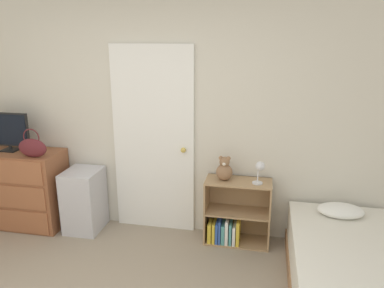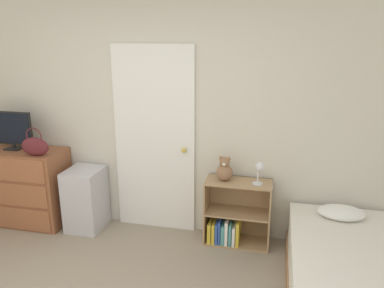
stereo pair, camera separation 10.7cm
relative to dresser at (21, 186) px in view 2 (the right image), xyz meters
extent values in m
cube|color=beige|center=(1.60, 0.29, 0.83)|extent=(10.00, 0.06, 2.55)
cube|color=white|center=(1.56, 0.24, 0.58)|extent=(0.89, 0.04, 2.04)
sphere|color=gold|center=(1.90, 0.19, 0.51)|extent=(0.06, 0.06, 0.06)
cube|color=brown|center=(0.00, 0.00, 0.00)|extent=(1.07, 0.47, 0.88)
cube|color=#9D5B39|center=(0.00, -0.23, -0.29)|extent=(0.99, 0.01, 0.26)
cube|color=#9D5B39|center=(0.00, -0.23, 0.00)|extent=(0.99, 0.01, 0.26)
cube|color=#9D5B39|center=(0.00, -0.23, 0.29)|extent=(0.99, 0.01, 0.26)
cube|color=black|center=(-0.03, 0.02, 0.45)|extent=(0.17, 0.16, 0.01)
cylinder|color=black|center=(-0.03, 0.02, 0.48)|extent=(0.04, 0.04, 0.04)
cube|color=black|center=(-0.03, 0.02, 0.68)|extent=(0.50, 0.02, 0.38)
cube|color=black|center=(-0.03, 0.01, 0.68)|extent=(0.46, 0.01, 0.34)
ellipsoid|color=#591E23|center=(0.36, -0.14, 0.54)|extent=(0.32, 0.11, 0.20)
torus|color=#591E23|center=(0.36, -0.14, 0.66)|extent=(0.19, 0.01, 0.19)
cube|color=silver|center=(0.80, 0.02, -0.09)|extent=(0.37, 0.43, 0.70)
cube|color=tan|center=(2.18, 0.08, -0.09)|extent=(0.02, 0.31, 0.69)
cube|color=tan|center=(2.83, 0.08, -0.09)|extent=(0.02, 0.31, 0.69)
cube|color=tan|center=(2.50, 0.08, -0.43)|extent=(0.64, 0.31, 0.02)
cube|color=tan|center=(2.50, 0.08, -0.09)|extent=(0.64, 0.31, 0.02)
cube|color=tan|center=(2.50, 0.08, 0.24)|extent=(0.64, 0.31, 0.02)
cube|color=tan|center=(2.50, 0.23, -0.09)|extent=(0.68, 0.01, 0.69)
cube|color=gold|center=(2.23, 0.02, -0.31)|extent=(0.04, 0.17, 0.22)
cube|color=gold|center=(2.27, 0.02, -0.31)|extent=(0.03, 0.17, 0.22)
cube|color=#3359B2|center=(2.31, 0.04, -0.31)|extent=(0.03, 0.21, 0.22)
cube|color=#3359B2|center=(2.33, 0.05, -0.30)|extent=(0.02, 0.23, 0.25)
cube|color=teal|center=(2.37, 0.06, -0.32)|extent=(0.04, 0.24, 0.21)
cube|color=white|center=(2.41, 0.06, -0.29)|extent=(0.03, 0.25, 0.26)
cube|color=teal|center=(2.45, 0.03, -0.31)|extent=(0.03, 0.18, 0.23)
cube|color=white|center=(2.48, 0.03, -0.32)|extent=(0.03, 0.19, 0.21)
cube|color=gold|center=(2.52, 0.06, -0.29)|extent=(0.03, 0.25, 0.26)
sphere|color=#8C6647|center=(2.36, 0.08, 0.34)|extent=(0.17, 0.17, 0.17)
sphere|color=#8C6647|center=(2.36, 0.08, 0.45)|extent=(0.10, 0.10, 0.10)
sphere|color=silver|center=(2.36, 0.04, 0.44)|extent=(0.04, 0.04, 0.04)
sphere|color=#8C6647|center=(2.32, 0.08, 0.49)|extent=(0.04, 0.04, 0.04)
sphere|color=#8C6647|center=(2.39, 0.08, 0.49)|extent=(0.04, 0.04, 0.04)
cylinder|color=silver|center=(2.69, 0.05, 0.26)|extent=(0.10, 0.10, 0.01)
cylinder|color=silver|center=(2.69, 0.05, 0.34)|extent=(0.01, 0.01, 0.15)
sphere|color=silver|center=(2.71, 0.04, 0.44)|extent=(0.09, 0.09, 0.09)
cube|color=silver|center=(3.49, -0.69, -0.15)|extent=(0.93, 1.80, 0.34)
ellipsoid|color=white|center=(3.49, -0.02, 0.07)|extent=(0.43, 0.28, 0.12)
camera|label=1|loc=(2.74, -3.49, 1.68)|focal=35.00mm
camera|label=2|loc=(2.84, -3.47, 1.68)|focal=35.00mm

